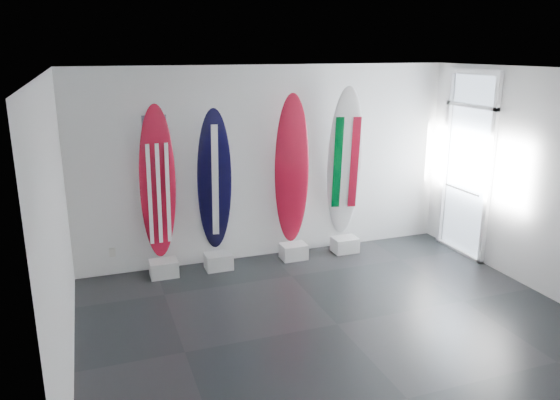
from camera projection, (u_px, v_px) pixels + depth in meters
name	position (u px, v px, depth m)	size (l,w,h in m)	color
floor	(337.00, 324.00, 6.58)	(6.00, 6.00, 0.00)	black
ceiling	(345.00, 71.00, 5.77)	(6.00, 6.00, 0.00)	white
wall_back	(270.00, 164.00, 8.44)	(6.00, 6.00, 0.00)	white
wall_front	(493.00, 297.00, 3.91)	(6.00, 6.00, 0.00)	white
wall_left	(58.00, 235.00, 5.19)	(5.00, 5.00, 0.00)	white
wall_right	(546.00, 184.00, 7.16)	(5.00, 5.00, 0.00)	white
display_block_usa	(164.00, 268.00, 7.95)	(0.40, 0.30, 0.24)	silver
surfboard_usa	(158.00, 184.00, 7.70)	(0.52, 0.08, 2.28)	maroon
display_block_navy	(219.00, 261.00, 8.21)	(0.40, 0.30, 0.24)	silver
surfboard_navy	(214.00, 182.00, 7.98)	(0.50, 0.08, 2.23)	black
display_block_swiss	(294.00, 251.00, 8.61)	(0.40, 0.30, 0.24)	silver
surfboard_swiss	(292.00, 170.00, 8.35)	(0.53, 0.08, 2.36)	maroon
display_block_italy	(345.00, 245.00, 8.91)	(0.40, 0.30, 0.24)	silver
surfboard_italy	(345.00, 163.00, 8.64)	(0.56, 0.08, 2.48)	white
wall_outlet	(112.00, 253.00, 7.93)	(0.09, 0.02, 0.13)	silver
glass_door	(467.00, 167.00, 8.57)	(0.12, 1.16, 2.85)	white
balcony	(526.00, 214.00, 9.26)	(2.80, 2.20, 1.20)	slate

